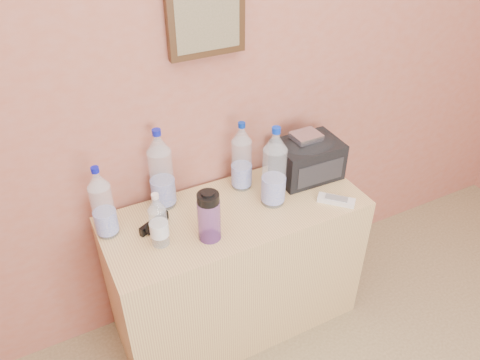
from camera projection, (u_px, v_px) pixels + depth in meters
name	position (u px, v px, depth m)	size (l,w,h in m)	color
picture_frame	(207.00, 22.00, 1.69)	(0.30, 0.03, 0.25)	#382311
dresser	(236.00, 269.00, 2.14)	(1.10, 0.46, 0.69)	tan
pet_large_a	(103.00, 205.00, 1.75)	(0.08, 0.08, 0.31)	white
pet_large_b	(161.00, 173.00, 1.88)	(0.10, 0.10, 0.36)	silver
pet_large_c	(242.00, 159.00, 2.00)	(0.09, 0.09, 0.32)	white
pet_large_d	(274.00, 171.00, 1.89)	(0.10, 0.10, 0.36)	silver
pet_small	(158.00, 222.00, 1.72)	(0.07, 0.07, 0.23)	silver
nalgene_bottle	(209.00, 216.00, 1.74)	(0.09, 0.09, 0.22)	#6A3992
sunglasses	(154.00, 223.00, 1.84)	(0.14, 0.05, 0.04)	black
ac_remote	(336.00, 200.00, 1.97)	(0.16, 0.05, 0.02)	beige
toiletry_bag	(308.00, 157.00, 2.09)	(0.28, 0.21, 0.19)	black
foil_packet	(306.00, 136.00, 2.02)	(0.12, 0.10, 0.03)	white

